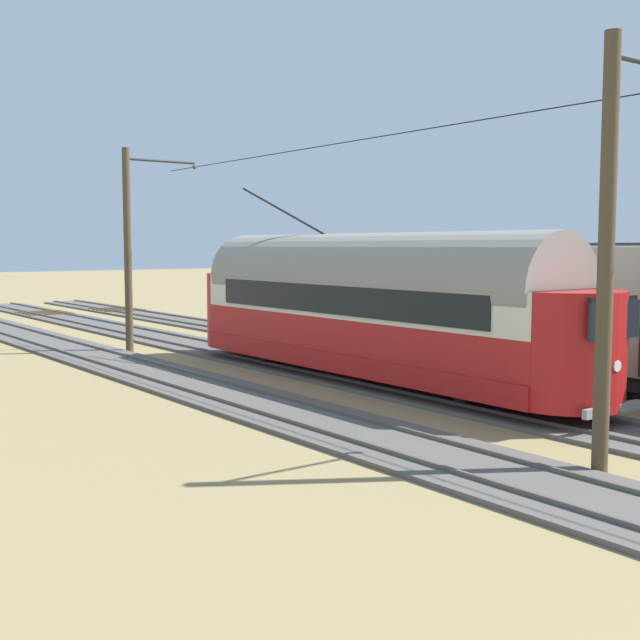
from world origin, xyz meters
TOP-DOWN VIEW (x-y plane):
  - ground_plane at (0.00, 0.00)m, footprint 220.00×220.00m
  - track_streetcar_siding at (-4.35, -0.31)m, footprint 2.80×80.00m
  - track_adjacent_siding at (0.00, -0.31)m, footprint 2.80×80.00m
  - track_third_siding at (4.35, -0.31)m, footprint 2.80×80.00m
  - vintage_streetcar at (0.00, -1.88)m, footprint 2.65×16.29m
  - catenary_pole_foreground at (2.70, -12.28)m, footprint 3.00×0.28m
  - catenary_pole_mid_near at (2.70, 7.79)m, footprint 3.00×0.28m
  - switch_stand at (-6.06, -12.97)m, footprint 0.50×0.30m

SIDE VIEW (x-z plane):
  - ground_plane at x=0.00m, z-range 0.00..0.00m
  - track_streetcar_siding at x=-4.35m, z-range -0.04..0.14m
  - track_adjacent_siding at x=0.00m, z-range -0.04..0.14m
  - track_third_siding at x=4.35m, z-range -0.04..0.14m
  - switch_stand at x=-6.06m, z-range 0.08..1.32m
  - vintage_streetcar at x=0.00m, z-range -0.64..5.15m
  - catenary_pole_foreground at x=2.70m, z-range 0.17..7.68m
  - catenary_pole_mid_near at x=2.70m, z-range 0.17..7.68m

